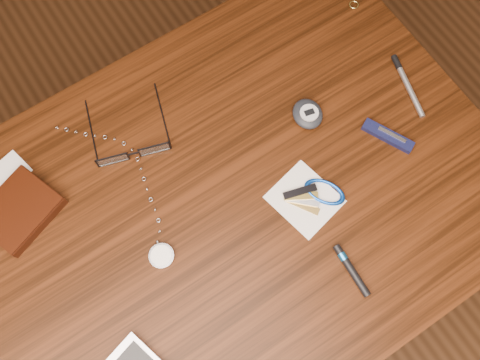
{
  "coord_description": "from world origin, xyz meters",
  "views": [
    {
      "loc": [
        -0.11,
        -0.23,
        1.63
      ],
      "look_at": [
        0.06,
        0.02,
        0.76
      ],
      "focal_mm": 40.0,
      "sensor_mm": 36.0,
      "label": 1
    }
  ],
  "objects_px": {
    "wallet_and_card": "(19,210)",
    "eyeglasses": "(133,151)",
    "pocket_watch": "(158,249)",
    "silver_pen": "(406,81)",
    "notepad_keys": "(315,195)",
    "pedometer": "(308,114)",
    "desk": "(220,223)",
    "pocket_knife": "(388,136)"
  },
  "relations": [
    {
      "from": "desk",
      "to": "silver_pen",
      "type": "height_order",
      "value": "silver_pen"
    },
    {
      "from": "wallet_and_card",
      "to": "pocket_knife",
      "type": "bearing_deg",
      "value": -20.96
    },
    {
      "from": "silver_pen",
      "to": "pocket_knife",
      "type": "bearing_deg",
      "value": -144.35
    },
    {
      "from": "desk",
      "to": "notepad_keys",
      "type": "bearing_deg",
      "value": -25.47
    },
    {
      "from": "pocket_watch",
      "to": "desk",
      "type": "bearing_deg",
      "value": 2.96
    },
    {
      "from": "desk",
      "to": "eyeglasses",
      "type": "relative_size",
      "value": 5.9
    },
    {
      "from": "desk",
      "to": "eyeglasses",
      "type": "xyz_separation_m",
      "value": [
        -0.07,
        0.17,
        0.12
      ]
    },
    {
      "from": "desk",
      "to": "eyeglasses",
      "type": "bearing_deg",
      "value": 112.49
    },
    {
      "from": "eyeglasses",
      "to": "pocket_knife",
      "type": "distance_m",
      "value": 0.45
    },
    {
      "from": "desk",
      "to": "silver_pen",
      "type": "distance_m",
      "value": 0.44
    },
    {
      "from": "eyeglasses",
      "to": "pedometer",
      "type": "bearing_deg",
      "value": -20.12
    },
    {
      "from": "eyeglasses",
      "to": "silver_pen",
      "type": "xyz_separation_m",
      "value": [
        0.49,
        -0.15,
        -0.01
      ]
    },
    {
      "from": "silver_pen",
      "to": "pedometer",
      "type": "bearing_deg",
      "value": 167.55
    },
    {
      "from": "wallet_and_card",
      "to": "eyeglasses",
      "type": "bearing_deg",
      "value": -3.1
    },
    {
      "from": "notepad_keys",
      "to": "pocket_knife",
      "type": "xyz_separation_m",
      "value": [
        0.17,
        0.02,
        0.0
      ]
    },
    {
      "from": "pedometer",
      "to": "notepad_keys",
      "type": "height_order",
      "value": "pedometer"
    },
    {
      "from": "pocket_watch",
      "to": "pocket_knife",
      "type": "bearing_deg",
      "value": -6.17
    },
    {
      "from": "wallet_and_card",
      "to": "notepad_keys",
      "type": "bearing_deg",
      "value": -30.0
    },
    {
      "from": "pocket_knife",
      "to": "wallet_and_card",
      "type": "bearing_deg",
      "value": 159.04
    },
    {
      "from": "wallet_and_card",
      "to": "pocket_watch",
      "type": "height_order",
      "value": "wallet_and_card"
    },
    {
      "from": "pocket_knife",
      "to": "silver_pen",
      "type": "height_order",
      "value": "pocket_knife"
    },
    {
      "from": "pocket_watch",
      "to": "silver_pen",
      "type": "relative_size",
      "value": 2.51
    },
    {
      "from": "pocket_watch",
      "to": "pocket_knife",
      "type": "xyz_separation_m",
      "value": [
        0.45,
        -0.05,
        0.0
      ]
    },
    {
      "from": "pocket_knife",
      "to": "eyeglasses",
      "type": "bearing_deg",
      "value": 150.71
    },
    {
      "from": "eyeglasses",
      "to": "silver_pen",
      "type": "relative_size",
      "value": 1.3
    },
    {
      "from": "pocket_watch",
      "to": "silver_pen",
      "type": "xyz_separation_m",
      "value": [
        0.54,
        0.02,
        -0.0
      ]
    },
    {
      "from": "eyeglasses",
      "to": "notepad_keys",
      "type": "relative_size",
      "value": 1.26
    },
    {
      "from": "wallet_and_card",
      "to": "eyeglasses",
      "type": "distance_m",
      "value": 0.21
    },
    {
      "from": "eyeglasses",
      "to": "pedometer",
      "type": "height_order",
      "value": "eyeglasses"
    },
    {
      "from": "desk",
      "to": "eyeglasses",
      "type": "distance_m",
      "value": 0.21
    },
    {
      "from": "pocket_watch",
      "to": "silver_pen",
      "type": "height_order",
      "value": "pocket_watch"
    },
    {
      "from": "wallet_and_card",
      "to": "notepad_keys",
      "type": "xyz_separation_m",
      "value": [
        0.44,
        -0.25,
        -0.01
      ]
    },
    {
      "from": "desk",
      "to": "pocket_watch",
      "type": "height_order",
      "value": "pocket_watch"
    },
    {
      "from": "pedometer",
      "to": "notepad_keys",
      "type": "xyz_separation_m",
      "value": [
        -0.08,
        -0.13,
        -0.01
      ]
    },
    {
      "from": "notepad_keys",
      "to": "desk",
      "type": "bearing_deg",
      "value": 154.53
    },
    {
      "from": "wallet_and_card",
      "to": "notepad_keys",
      "type": "relative_size",
      "value": 1.35
    },
    {
      "from": "pocket_watch",
      "to": "pedometer",
      "type": "distance_m",
      "value": 0.36
    },
    {
      "from": "silver_pen",
      "to": "desk",
      "type": "bearing_deg",
      "value": -177.95
    },
    {
      "from": "notepad_keys",
      "to": "silver_pen",
      "type": "distance_m",
      "value": 0.28
    },
    {
      "from": "eyeglasses",
      "to": "pocket_watch",
      "type": "height_order",
      "value": "eyeglasses"
    },
    {
      "from": "notepad_keys",
      "to": "eyeglasses",
      "type": "bearing_deg",
      "value": 132.7
    },
    {
      "from": "desk",
      "to": "wallet_and_card",
      "type": "bearing_deg",
      "value": 147.72
    }
  ]
}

